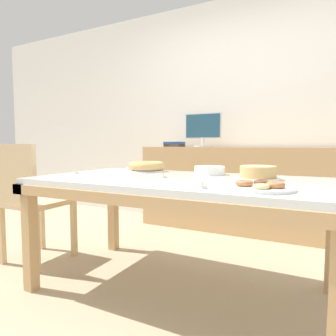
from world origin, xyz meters
TOP-DOWN VIEW (x-y plane):
  - ground_plane at (0.00, 0.00)m, footprint 12.00×12.00m
  - wall_back at (0.00, 1.81)m, footprint 8.00×0.10m
  - dining_table at (0.00, 0.00)m, footprint 1.84×0.98m
  - chair at (-1.24, -0.12)m, footprint 0.43×0.43m
  - sideboard at (0.00, 1.51)m, footprint 2.17×0.44m
  - computer_monitor at (-0.42, 1.51)m, footprint 0.42×0.20m
  - book_stack at (-0.78, 1.51)m, footprint 0.25×0.18m
  - cake_chocolate_round at (0.44, 0.14)m, footprint 0.26×0.26m
  - cake_golden_bundt at (-0.42, 0.29)m, footprint 0.28×0.28m
  - pastry_platter at (0.54, -0.27)m, footprint 0.30×0.30m
  - plate_stack at (0.09, 0.29)m, footprint 0.21×0.21m
  - tealight_left_edge at (-0.10, -0.04)m, footprint 0.04×0.04m
  - tealight_near_front at (-0.66, 0.40)m, footprint 0.04×0.04m
  - tealight_centre at (-0.80, -0.07)m, footprint 0.04×0.04m
  - tealight_right_edge at (0.28, -0.35)m, footprint 0.04×0.04m

SIDE VIEW (x-z plane):
  - ground_plane at x=0.00m, z-range 0.00..0.00m
  - sideboard at x=0.00m, z-range 0.00..0.91m
  - chair at x=-1.24m, z-range 0.05..0.99m
  - dining_table at x=0.00m, z-range 0.28..1.01m
  - tealight_left_edge at x=-0.10m, z-range 0.72..0.76m
  - tealight_near_front at x=-0.66m, z-range 0.72..0.76m
  - tealight_centre at x=-0.80m, z-range 0.72..0.76m
  - tealight_right_edge at x=0.28m, z-range 0.72..0.76m
  - pastry_platter at x=0.54m, z-range 0.72..0.76m
  - plate_stack at x=0.09m, z-range 0.73..0.79m
  - cake_chocolate_round at x=0.44m, z-range 0.72..0.81m
  - cake_golden_bundt at x=-0.42m, z-range 0.73..0.80m
  - book_stack at x=-0.78m, z-range 0.91..0.97m
  - computer_monitor at x=-0.42m, z-range 0.91..1.29m
  - wall_back at x=0.00m, z-range 0.00..2.60m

